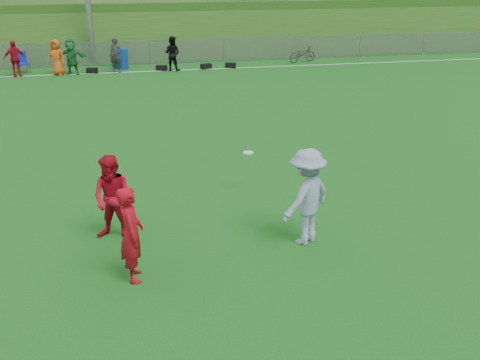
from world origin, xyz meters
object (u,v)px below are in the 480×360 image
object	(u,v)px
player_blue	(306,197)
bicycle	(302,54)
recycling_bin	(121,59)
player_red_left	(131,234)
frisbee	(248,153)
player_red_center	(114,199)

from	to	relation	value
player_blue	bicycle	distance (m)	20.49
recycling_bin	player_red_left	bearing A→B (deg)	-89.51
frisbee	player_red_left	bearing A→B (deg)	-129.68
player_red_center	recycling_bin	world-z (taller)	player_red_center
player_red_center	recycling_bin	size ratio (longest dim) A/B	1.72
player_red_center	player_blue	size ratio (longest dim) A/B	0.91
player_red_center	recycling_bin	xyz separation A→B (m)	(0.14, 18.64, -0.37)
player_blue	bicycle	world-z (taller)	player_blue
frisbee	bicycle	xyz separation A→B (m)	(6.78, 16.84, -0.54)
player_red_left	player_blue	world-z (taller)	player_blue
player_blue	recycling_bin	world-z (taller)	player_blue
frisbee	player_red_center	bearing A→B (deg)	-149.69
player_blue	frisbee	size ratio (longest dim) A/B	7.67
player_red_center	bicycle	bearing A→B (deg)	86.23
player_red_left	frisbee	bearing A→B (deg)	-41.62
player_red_center	bicycle	distance (m)	21.09
player_blue	player_red_center	bearing A→B (deg)	-48.38
player_red_center	frisbee	size ratio (longest dim) A/B	6.97
player_red_left	bicycle	bearing A→B (deg)	-27.27
player_red_center	frisbee	xyz separation A→B (m)	(3.08, 1.80, 0.11)
frisbee	bicycle	size ratio (longest dim) A/B	0.15
recycling_bin	player_red_center	bearing A→B (deg)	-90.42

